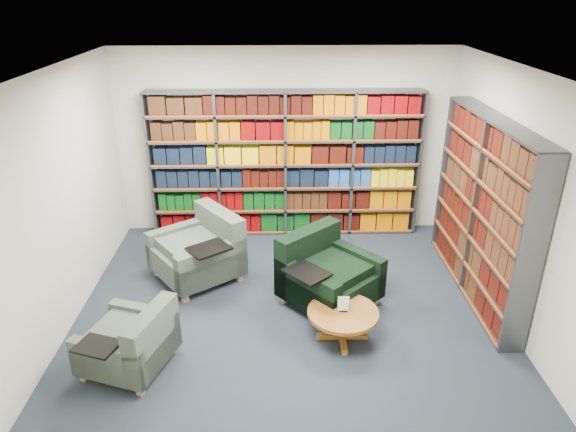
{
  "coord_description": "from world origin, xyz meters",
  "views": [
    {
      "loc": [
        -0.13,
        -4.98,
        3.58
      ],
      "look_at": [
        0.0,
        0.6,
        1.05
      ],
      "focal_mm": 32.0,
      "sensor_mm": 36.0,
      "label": 1
    }
  ],
  "objects_px": {
    "chair_teal_left": "(203,252)",
    "chair_teal_front": "(134,344)",
    "coffee_table": "(343,317)",
    "chair_green_right": "(324,275)"
  },
  "relations": [
    {
      "from": "chair_teal_left",
      "to": "chair_teal_front",
      "type": "relative_size",
      "value": 1.32
    },
    {
      "from": "chair_teal_left",
      "to": "coffee_table",
      "type": "distance_m",
      "value": 2.19
    },
    {
      "from": "chair_teal_left",
      "to": "chair_green_right",
      "type": "xyz_separation_m",
      "value": [
        1.55,
        -0.63,
        -0.0
      ]
    },
    {
      "from": "chair_teal_front",
      "to": "coffee_table",
      "type": "xyz_separation_m",
      "value": [
        2.15,
        0.41,
        0.0
      ]
    },
    {
      "from": "coffee_table",
      "to": "chair_green_right",
      "type": "bearing_deg",
      "value": 99.99
    },
    {
      "from": "chair_green_right",
      "to": "coffee_table",
      "type": "bearing_deg",
      "value": -80.01
    },
    {
      "from": "chair_teal_left",
      "to": "coffee_table",
      "type": "bearing_deg",
      "value": -39.61
    },
    {
      "from": "chair_teal_front",
      "to": "coffee_table",
      "type": "distance_m",
      "value": 2.19
    },
    {
      "from": "coffee_table",
      "to": "chair_teal_left",
      "type": "bearing_deg",
      "value": 140.39
    },
    {
      "from": "chair_teal_left",
      "to": "chair_green_right",
      "type": "relative_size",
      "value": 1.01
    }
  ]
}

